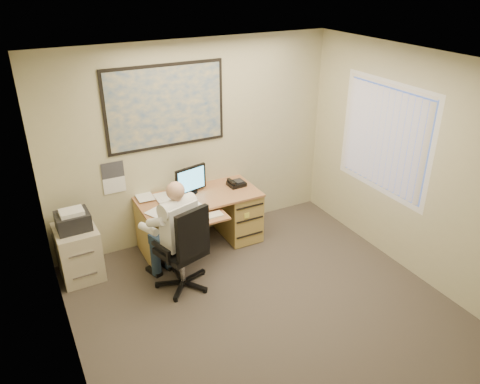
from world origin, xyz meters
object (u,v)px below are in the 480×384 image
desk (221,210)px  person (179,235)px  filing_cabinet (78,248)px  office_chair (182,265)px

desk → person: bearing=-140.3°
filing_cabinet → office_chair: (1.03, -0.83, -0.07)m
person → desk: bearing=21.3°
filing_cabinet → office_chair: 1.32m
person → office_chair: bearing=-119.1°
filing_cabinet → person: person is taller
office_chair → person: person is taller
filing_cabinet → person: 1.32m
office_chair → person: (0.02, 0.08, 0.36)m
desk → office_chair: desk is taller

